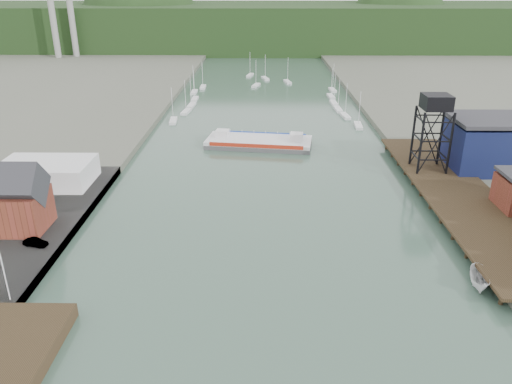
{
  "coord_description": "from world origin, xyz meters",
  "views": [
    {
      "loc": [
        -0.67,
        -43.3,
        39.34
      ],
      "look_at": [
        -1.68,
        40.2,
        4.0
      ],
      "focal_mm": 35.0,
      "sensor_mm": 36.0,
      "label": 1
    }
  ],
  "objects_px": {
    "motorboat": "(479,280)",
    "lift_tower": "(436,107)",
    "harbor_building": "(7,203)",
    "chain_ferry": "(259,142)"
  },
  "relations": [
    {
      "from": "chain_ferry",
      "to": "motorboat",
      "type": "bearing_deg",
      "value": -56.29
    },
    {
      "from": "lift_tower",
      "to": "harbor_building",
      "type": "bearing_deg",
      "value": -160.02
    },
    {
      "from": "harbor_building",
      "to": "lift_tower",
      "type": "bearing_deg",
      "value": 19.98
    },
    {
      "from": "chain_ferry",
      "to": "motorboat",
      "type": "height_order",
      "value": "chain_ferry"
    },
    {
      "from": "lift_tower",
      "to": "motorboat",
      "type": "xyz_separation_m",
      "value": [
        -5.42,
        -42.12,
        -14.41
      ]
    },
    {
      "from": "motorboat",
      "to": "lift_tower",
      "type": "bearing_deg",
      "value": 98.23
    },
    {
      "from": "chain_ferry",
      "to": "motorboat",
      "type": "relative_size",
      "value": 4.37
    },
    {
      "from": "harbor_building",
      "to": "lift_tower",
      "type": "xyz_separation_m",
      "value": [
        77.0,
        28.0,
        9.56
      ]
    },
    {
      "from": "harbor_building",
      "to": "motorboat",
      "type": "distance_m",
      "value": 73.12
    },
    {
      "from": "harbor_building",
      "to": "motorboat",
      "type": "relative_size",
      "value": 1.9
    }
  ]
}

